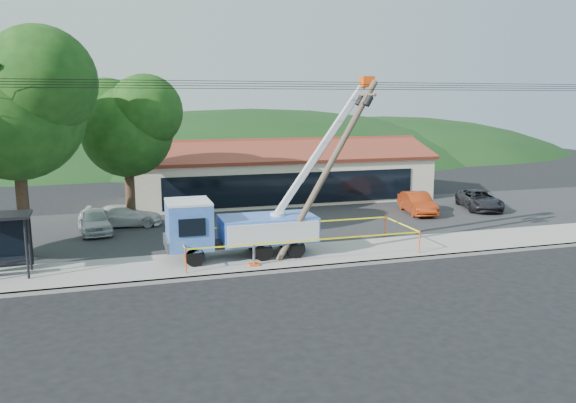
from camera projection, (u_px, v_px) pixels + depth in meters
The scene contains 17 objects.
ground at pixel (317, 285), 22.95m from camera, with size 120.00×120.00×0.00m, color black.
curb at pixel (301, 269), 24.92m from camera, with size 60.00×0.25×0.15m, color #A4A19A.
sidewalk at pixel (289, 257), 26.71m from camera, with size 60.00×4.00×0.15m, color #A4A19A.
parking_lot at pixel (251, 223), 34.25m from camera, with size 60.00×12.00×0.10m, color #28282B.
strip_mall at pixel (278, 175), 42.59m from camera, with size 22.50×8.53×4.67m.
tree_west_near at pixel (14, 99), 25.76m from camera, with size 7.56×6.72×10.80m.
tree_lot at pixel (127, 122), 32.12m from camera, with size 6.30×5.60×8.94m.
hill_west at pixel (58, 161), 70.54m from camera, with size 78.40×56.00×28.00m, color #143312.
hill_center at pixel (251, 155), 77.63m from camera, with size 89.60×64.00×32.00m, color #143312.
hill_east at pixel (383, 152), 83.30m from camera, with size 72.80×52.00×26.00m, color #143312.
utility_truck at pixel (238, 225), 26.37m from camera, with size 10.04×3.78×8.43m.
leaning_pole at pixel (332, 161), 26.00m from camera, with size 4.94×1.63×8.33m.
caution_tape at pixel (298, 236), 27.23m from camera, with size 11.29×3.75×1.08m.
car_silver at pixel (95, 234), 31.63m from camera, with size 1.63×4.04×1.38m, color silver.
car_red at pixel (417, 215), 37.07m from camera, with size 1.47×4.23×1.39m, color #A43110.
car_white at pixel (125, 228), 33.29m from camera, with size 1.75×4.31×1.25m, color white.
car_dark at pixel (479, 211), 38.53m from camera, with size 2.18×4.73×1.32m, color black.
Camera 1 is at (-7.47, -20.71, 7.42)m, focal length 35.00 mm.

